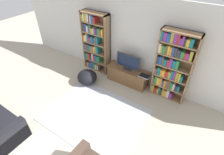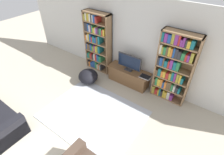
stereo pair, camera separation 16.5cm
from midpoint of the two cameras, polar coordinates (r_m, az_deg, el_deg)
name	(u,v)px [view 1 (the left image)]	position (r m, az deg, el deg)	size (l,w,h in m)	color
wall_back	(133,42)	(5.25, 5.85, 11.56)	(8.80, 0.06, 2.60)	silver
bookshelf_left	(95,43)	(5.89, -6.40, 11.23)	(0.94, 0.30, 2.00)	#93704C
bookshelf_right	(172,66)	(4.85, 18.06, 3.53)	(0.94, 0.30, 2.00)	#93704C
tv_stand	(128,76)	(5.55, 4.27, 0.60)	(1.36, 0.45, 0.51)	brown
television	(128,62)	(5.24, 4.42, 5.09)	(0.77, 0.16, 0.51)	#2D2D33
laptop	(144,76)	(5.15, 9.65, 0.49)	(0.31, 0.22, 0.03)	silver
area_rug	(94,115)	(4.72, -6.76, -11.98)	(2.47, 1.95, 0.02)	#B2B7C1
beanbag_ottoman	(87,77)	(5.60, -8.96, 0.16)	(0.62, 0.62, 0.44)	black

